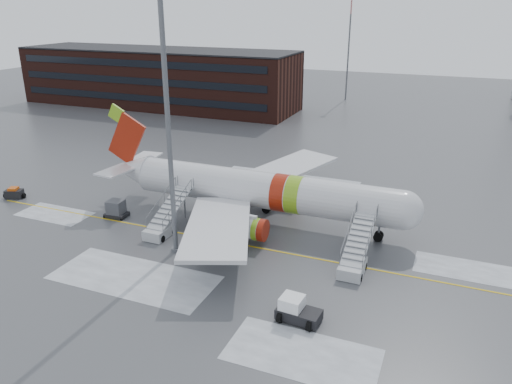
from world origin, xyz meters
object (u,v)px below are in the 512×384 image
at_px(airstair_fwd, 355,259).
at_px(airstair_aft, 163,224).
at_px(airliner, 255,190).
at_px(baggage_tractor, 14,193).
at_px(light_mast_near, 166,94).
at_px(pushback_tug, 296,310).
at_px(uld_container, 116,209).

relative_size(airstair_fwd, airstair_aft, 1.00).
xyz_separation_m(airliner, airstair_aft, (-7.13, -6.54, -2.35)).
xyz_separation_m(airstair_fwd, baggage_tractor, (-40.63, 1.64, -0.51)).
bearing_deg(light_mast_near, baggage_tractor, 169.80).
height_order(airstair_aft, pushback_tug, airstair_aft).
bearing_deg(uld_container, baggage_tractor, 180.00).
xyz_separation_m(pushback_tug, baggage_tractor, (-38.27, 10.45, -0.25)).
bearing_deg(light_mast_near, airliner, 66.37).
bearing_deg(airstair_aft, light_mast_near, -42.49).
height_order(airliner, pushback_tug, airliner).
height_order(airstair_fwd, airstair_aft, same).
distance_m(airstair_fwd, pushback_tug, 9.13).
relative_size(baggage_tractor, light_mast_near, 0.09).
height_order(airstair_aft, uld_container, airstair_aft).
bearing_deg(airstair_fwd, airstair_aft, 180.00).
bearing_deg(uld_container, airliner, 19.17).
bearing_deg(baggage_tractor, airstair_fwd, -2.31).
height_order(uld_container, light_mast_near, light_mast_near).
bearing_deg(airliner, baggage_tractor, -170.31).
distance_m(airliner, light_mast_near, 15.04).
bearing_deg(uld_container, airstair_fwd, -3.60).
xyz_separation_m(airstair_fwd, light_mast_near, (-16.03, -2.79, 13.43)).
bearing_deg(uld_container, light_mast_near, -23.86).
distance_m(airstair_aft, pushback_tug, 18.90).
height_order(airliner, light_mast_near, light_mast_near).
height_order(airstair_fwd, light_mast_near, light_mast_near).
height_order(pushback_tug, baggage_tractor, pushback_tug).
bearing_deg(light_mast_near, airstair_fwd, 9.88).
xyz_separation_m(pushback_tug, uld_container, (-23.67, 10.45, 0.07)).
distance_m(airstair_fwd, light_mast_near, 21.09).
bearing_deg(pushback_tug, airstair_aft, 152.20).
relative_size(pushback_tug, light_mast_near, 0.12).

